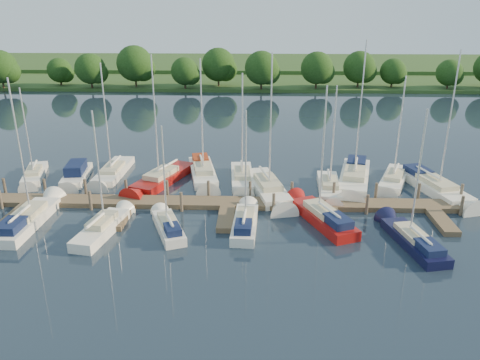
{
  "coord_description": "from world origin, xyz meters",
  "views": [
    {
      "loc": [
        2.17,
        -26.68,
        15.2
      ],
      "look_at": [
        0.94,
        8.0,
        2.2
      ],
      "focal_mm": 35.0,
      "sensor_mm": 36.0,
      "label": 1
    }
  ],
  "objects_px": {
    "dock": "(228,206)",
    "motorboat": "(76,176)",
    "sailboat_n_0": "(34,176)",
    "sailboat_n_5": "(242,179)",
    "sailboat_s_2": "(168,227)"
  },
  "relations": [
    {
      "from": "dock",
      "to": "motorboat",
      "type": "height_order",
      "value": "motorboat"
    },
    {
      "from": "dock",
      "to": "sailboat_n_0",
      "type": "height_order",
      "value": "sailboat_n_0"
    },
    {
      "from": "sailboat_n_5",
      "to": "sailboat_s_2",
      "type": "distance_m",
      "value": 11.29
    },
    {
      "from": "dock",
      "to": "sailboat_s_2",
      "type": "bearing_deg",
      "value": -134.34
    },
    {
      "from": "motorboat",
      "to": "sailboat_n_0",
      "type": "bearing_deg",
      "value": -12.34
    },
    {
      "from": "sailboat_n_0",
      "to": "sailboat_n_5",
      "type": "height_order",
      "value": "sailboat_n_5"
    },
    {
      "from": "dock",
      "to": "sailboat_n_0",
      "type": "distance_m",
      "value": 19.56
    },
    {
      "from": "sailboat_n_0",
      "to": "dock",
      "type": "bearing_deg",
      "value": 144.97
    },
    {
      "from": "dock",
      "to": "sailboat_s_2",
      "type": "xyz_separation_m",
      "value": [
        -4.02,
        -4.12,
        0.12
      ]
    },
    {
      "from": "sailboat_n_5",
      "to": "sailboat_s_2",
      "type": "relative_size",
      "value": 1.28
    },
    {
      "from": "sailboat_n_0",
      "to": "motorboat",
      "type": "distance_m",
      "value": 4.1
    },
    {
      "from": "sailboat_n_0",
      "to": "sailboat_n_5",
      "type": "xyz_separation_m",
      "value": [
        19.46,
        -0.29,
        0.01
      ]
    },
    {
      "from": "dock",
      "to": "sailboat_n_5",
      "type": "bearing_deg",
      "value": 81.05
    },
    {
      "from": "motorboat",
      "to": "sailboat_n_5",
      "type": "xyz_separation_m",
      "value": [
        15.37,
        -0.0,
        -0.11
      ]
    },
    {
      "from": "sailboat_n_5",
      "to": "sailboat_n_0",
      "type": "bearing_deg",
      "value": -4.58
    }
  ]
}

